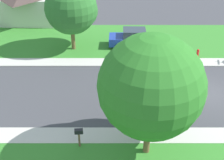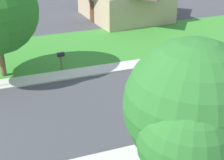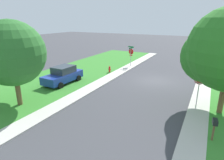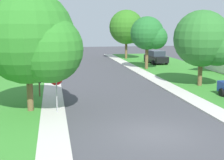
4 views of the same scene
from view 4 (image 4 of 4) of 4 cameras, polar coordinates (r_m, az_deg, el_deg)
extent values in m
plane|color=#424247|center=(15.36, 7.69, -9.60)|extent=(120.00, 120.00, 0.00)
cube|color=beige|center=(27.83, 9.19, -0.70)|extent=(1.40, 56.00, 0.10)
cube|color=#38842D|center=(29.74, 17.74, -0.39)|extent=(8.00, 56.00, 0.08)
cube|color=beige|center=(26.22, -10.54, -1.39)|extent=(1.40, 56.00, 0.10)
cylinder|color=#9E9EA3|center=(18.57, -9.86, -2.08)|extent=(0.07, 0.07, 2.60)
cylinder|color=red|center=(18.48, -9.96, 0.23)|extent=(0.76, 0.14, 0.76)
cylinder|color=white|center=(18.49, -9.97, 0.24)|extent=(0.66, 0.11, 0.67)
cylinder|color=red|center=(18.50, -9.97, 0.24)|extent=(0.54, 0.09, 0.55)
cube|color=#146B38|center=(18.33, -9.99, 2.17)|extent=(0.91, 0.16, 0.16)
cube|color=#146B38|center=(18.36, -9.98, 1.59)|extent=(0.16, 0.91, 0.16)
cube|color=maroon|center=(43.91, -14.69, 3.81)|extent=(2.18, 4.45, 0.76)
cube|color=#2D3842|center=(44.04, -14.73, 4.77)|extent=(1.78, 2.24, 0.68)
cylinder|color=black|center=(42.65, -13.41, 3.18)|extent=(0.30, 0.66, 0.64)
cylinder|color=black|center=(42.61, -15.83, 3.07)|extent=(0.30, 0.66, 0.64)
cylinder|color=black|center=(45.30, -13.57, 3.55)|extent=(0.30, 0.66, 0.64)
cylinder|color=black|center=(45.26, -15.84, 3.45)|extent=(0.30, 0.66, 0.64)
cylinder|color=black|center=(23.92, 19.06, -2.19)|extent=(0.26, 0.65, 0.64)
cube|color=black|center=(42.24, 7.85, 3.82)|extent=(2.07, 4.41, 0.76)
cube|color=#2D3842|center=(41.98, 7.97, 4.76)|extent=(1.73, 2.20, 0.68)
cylinder|color=black|center=(43.19, 6.06, 3.48)|extent=(0.28, 0.65, 0.64)
cylinder|color=black|center=(43.84, 8.27, 3.53)|extent=(0.28, 0.65, 0.64)
cylinder|color=black|center=(40.72, 7.36, 3.06)|extent=(0.28, 0.65, 0.64)
cylinder|color=black|center=(41.41, 9.68, 3.12)|extent=(0.28, 0.65, 0.64)
cylinder|color=brown|center=(47.65, 2.54, 5.53)|extent=(0.36, 0.36, 2.97)
sphere|color=#30711D|center=(47.52, 2.57, 9.44)|extent=(5.03, 5.03, 5.03)
sphere|color=#30711D|center=(47.07, 4.13, 8.65)|extent=(3.52, 3.52, 3.52)
cylinder|color=brown|center=(36.75, 6.21, 4.07)|extent=(0.36, 0.36, 2.82)
sphere|color=#23682B|center=(36.58, 6.29, 8.33)|extent=(3.77, 3.77, 3.77)
sphere|color=#23682B|center=(36.31, 7.83, 7.54)|extent=(2.64, 2.64, 2.64)
cylinder|color=brown|center=(27.49, 15.46, 1.33)|extent=(0.36, 0.36, 2.36)
sphere|color=#2C6F2B|center=(27.24, 15.73, 7.16)|extent=(4.62, 4.62, 4.62)
sphere|color=#2C6F2B|center=(27.13, 18.30, 5.80)|extent=(3.23, 3.23, 3.23)
cylinder|color=brown|center=(19.31, -14.46, -1.89)|extent=(0.36, 0.36, 2.53)
sphere|color=#2C7725|center=(18.94, -14.88, 7.52)|extent=(5.42, 5.42, 5.42)
sphere|color=#2C7725|center=(18.12, -11.10, 5.42)|extent=(3.79, 3.79, 3.79)
cube|color=brown|center=(23.17, -12.81, -1.76)|extent=(0.10, 0.10, 1.05)
cube|color=black|center=(23.04, -12.87, -0.16)|extent=(0.28, 0.50, 0.26)
camera|label=1|loc=(26.33, -47.59, 23.55)|focal=49.49mm
camera|label=2|loc=(27.89, 38.56, 17.34)|focal=54.56mm
camera|label=3|loc=(32.92, -11.29, 11.73)|focal=30.55mm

